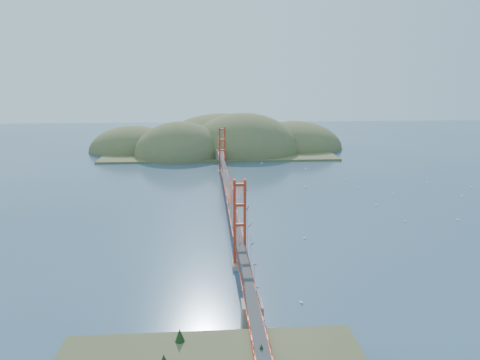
{
  "coord_description": "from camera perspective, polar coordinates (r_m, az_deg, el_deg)",
  "views": [
    {
      "loc": [
        -4.12,
        -86.16,
        24.32
      ],
      "look_at": [
        2.26,
        0.0,
        4.81
      ],
      "focal_mm": 35.0,
      "sensor_mm": 36.0,
      "label": 1
    }
  ],
  "objects": [
    {
      "name": "sailboat_extra_0",
      "position": [
        115.04,
        26.41,
        -0.76
      ],
      "size": [
        0.59,
        0.59,
        0.65
      ],
      "color": "white",
      "rests_on": "ground"
    },
    {
      "name": "sailboat_1",
      "position": [
        92.61,
        16.25,
        -2.92
      ],
      "size": [
        0.67,
        0.67,
        0.7
      ],
      "color": "white",
      "rests_on": "ground"
    },
    {
      "name": "sailboat_14",
      "position": [
        105.72,
        14.18,
        -0.89
      ],
      "size": [
        0.43,
        0.52,
        0.61
      ],
      "color": "white",
      "rests_on": "ground"
    },
    {
      "name": "sailboat_10",
      "position": [
        53.09,
        7.47,
        -14.49
      ],
      "size": [
        0.56,
        0.56,
        0.6
      ],
      "color": "white",
      "rests_on": "ground"
    },
    {
      "name": "sailboat_2",
      "position": [
        88.34,
        24.99,
        -4.38
      ],
      "size": [
        0.62,
        0.6,
        0.7
      ],
      "color": "white",
      "rests_on": "ground"
    },
    {
      "name": "sailboat_12",
      "position": [
        131.36,
        2.66,
        2.11
      ],
      "size": [
        0.57,
        0.52,
        0.64
      ],
      "color": "white",
      "rests_on": "ground"
    },
    {
      "name": "sailboat_9",
      "position": [
        102.78,
        18.14,
        -1.53
      ],
      "size": [
        0.58,
        0.58,
        0.61
      ],
      "color": "white",
      "rests_on": "ground"
    },
    {
      "name": "ground",
      "position": [
        89.63,
        -1.44,
        -3.02
      ],
      "size": [
        320.0,
        320.0,
        0.0
      ],
      "primitive_type": "plane",
      "color": "#334C66",
      "rests_on": "ground"
    },
    {
      "name": "fort",
      "position": [
        45.3,
        2.24,
        -18.77
      ],
      "size": [
        3.7,
        2.3,
        1.75
      ],
      "color": "brown",
      "rests_on": "ground"
    },
    {
      "name": "sailboat_0",
      "position": [
        72.28,
        7.86,
        -6.94
      ],
      "size": [
        0.57,
        0.58,
        0.65
      ],
      "color": "white",
      "rests_on": "ground"
    },
    {
      "name": "promontory",
      "position": [
        44.96,
        1.8,
        -19.85
      ],
      "size": [
        9.0,
        6.0,
        0.24
      ],
      "primitive_type": "cube",
      "color": "#59544C",
      "rests_on": "ground"
    },
    {
      "name": "sailboat_8",
      "position": [
        113.42,
        12.77,
        0.1
      ],
      "size": [
        0.66,
        0.66,
        0.72
      ],
      "color": "white",
      "rests_on": "ground"
    },
    {
      "name": "approach_viaduct",
      "position": [
        40.8,
        2.35,
        -19.54
      ],
      "size": [
        1.4,
        12.0,
        3.38
      ],
      "color": "#AC2513",
      "rests_on": "ground"
    },
    {
      "name": "sailboat_7",
      "position": [
        124.83,
        8.02,
        1.43
      ],
      "size": [
        0.59,
        0.59,
        0.64
      ],
      "color": "white",
      "rests_on": "ground"
    },
    {
      "name": "sailboat_17",
      "position": [
        114.53,
        21.07,
        -0.32
      ],
      "size": [
        0.58,
        0.48,
        0.68
      ],
      "color": "white",
      "rests_on": "ground"
    },
    {
      "name": "bridge",
      "position": [
        88.16,
        -1.47,
        1.4
      ],
      "size": [
        2.2,
        94.4,
        12.0
      ],
      "color": "gray",
      "rests_on": "ground"
    },
    {
      "name": "sailboat_11",
      "position": [
        115.43,
        21.79,
        -0.28
      ],
      "size": [
        0.64,
        0.64,
        0.73
      ],
      "color": "white",
      "rests_on": "ground"
    },
    {
      "name": "sailboat_6",
      "position": [
        84.26,
        19.54,
        -4.71
      ],
      "size": [
        0.59,
        0.59,
        0.61
      ],
      "color": "white",
      "rests_on": "ground"
    },
    {
      "name": "sailboat_4",
      "position": [
        109.78,
        15.53,
        -0.47
      ],
      "size": [
        0.56,
        0.56,
        0.6
      ],
      "color": "white",
      "rests_on": "ground"
    },
    {
      "name": "far_headlands",
      "position": [
        156.71,
        -1.87,
        3.79
      ],
      "size": [
        84.0,
        58.0,
        25.0
      ],
      "color": "brown",
      "rests_on": "ground"
    },
    {
      "name": "sailboat_3",
      "position": [
        104.16,
        7.97,
        -0.81
      ],
      "size": [
        0.63,
        0.54,
        0.73
      ],
      "color": "white",
      "rests_on": "ground"
    },
    {
      "name": "sailboat_5",
      "position": [
        105.81,
        25.44,
        -1.74
      ],
      "size": [
        0.56,
        0.62,
        0.7
      ],
      "color": "white",
      "rests_on": "ground"
    },
    {
      "name": "sailboat_15",
      "position": [
        124.16,
        14.66,
        1.08
      ],
      "size": [
        0.59,
        0.59,
        0.62
      ],
      "color": "white",
      "rests_on": "ground"
    }
  ]
}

